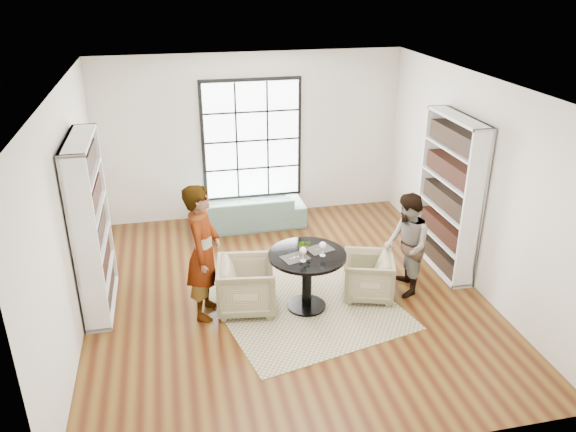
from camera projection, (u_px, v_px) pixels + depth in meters
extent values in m
plane|color=brown|center=(286.00, 294.00, 8.09)|extent=(6.00, 6.00, 0.00)
plane|color=silver|center=(252.00, 137.00, 10.16)|extent=(5.50, 0.00, 5.50)
plane|color=silver|center=(70.00, 216.00, 6.95)|extent=(0.00, 6.00, 6.00)
plane|color=silver|center=(474.00, 182.00, 8.02)|extent=(0.00, 6.00, 6.00)
plane|color=silver|center=(360.00, 327.00, 4.80)|extent=(5.50, 0.00, 5.50)
plane|color=white|center=(286.00, 85.00, 6.87)|extent=(6.00, 6.00, 0.00)
cube|color=black|center=(252.00, 140.00, 10.16)|extent=(1.82, 0.06, 2.22)
cube|color=white|center=(252.00, 140.00, 10.12)|extent=(1.70, 0.02, 2.10)
cube|color=tan|center=(306.00, 305.00, 7.81)|extent=(2.80, 2.80, 0.01)
cylinder|color=black|center=(306.00, 306.00, 7.78)|extent=(0.53, 0.53, 0.04)
cylinder|color=black|center=(307.00, 282.00, 7.62)|extent=(0.13, 0.13, 0.75)
cylinder|color=black|center=(307.00, 255.00, 7.46)|extent=(1.05, 1.05, 0.04)
imported|color=gray|center=(249.00, 211.00, 10.13)|extent=(1.99, 0.80, 0.58)
imported|color=tan|center=(247.00, 286.00, 7.62)|extent=(0.88, 0.87, 0.72)
imported|color=tan|center=(368.00, 276.00, 7.93)|extent=(0.87, 0.85, 0.63)
imported|color=gray|center=(203.00, 252.00, 7.28)|extent=(0.63, 0.78, 1.87)
imported|color=gray|center=(407.00, 245.00, 7.86)|extent=(0.67, 0.81, 1.50)
cube|color=black|center=(295.00, 258.00, 7.34)|extent=(0.40, 0.35, 0.01)
cube|color=black|center=(320.00, 249.00, 7.57)|extent=(0.40, 0.35, 0.01)
cylinder|color=silver|center=(303.00, 261.00, 7.26)|extent=(0.07, 0.07, 0.01)
cylinder|color=silver|center=(303.00, 257.00, 7.24)|extent=(0.01, 0.01, 0.12)
sphere|color=maroon|center=(303.00, 251.00, 7.20)|extent=(0.09, 0.09, 0.09)
ellipsoid|color=white|center=(303.00, 251.00, 7.20)|extent=(0.09, 0.09, 0.10)
cylinder|color=silver|center=(322.00, 255.00, 7.40)|extent=(0.07, 0.07, 0.01)
cylinder|color=silver|center=(323.00, 251.00, 7.38)|extent=(0.01, 0.01, 0.12)
sphere|color=maroon|center=(323.00, 245.00, 7.34)|extent=(0.09, 0.09, 0.09)
ellipsoid|color=white|center=(323.00, 245.00, 7.34)|extent=(0.09, 0.09, 0.10)
imported|color=gray|center=(304.00, 246.00, 7.44)|extent=(0.19, 0.17, 0.20)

